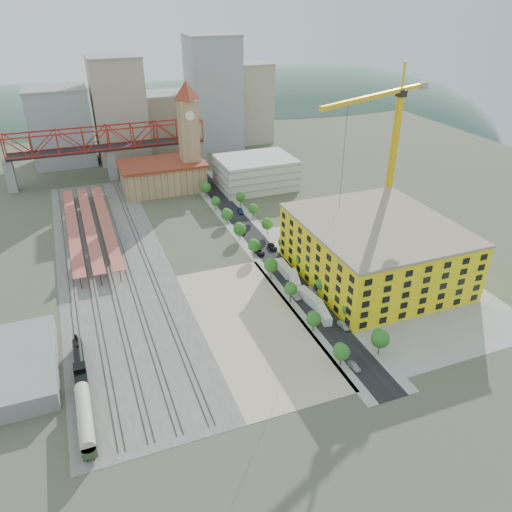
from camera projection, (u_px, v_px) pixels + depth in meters
name	position (u px, v px, depth m)	size (l,w,h in m)	color
ground	(230.00, 270.00, 165.99)	(400.00, 400.00, 0.00)	#474C38
ballast_strip	(113.00, 265.00, 168.92)	(36.00, 165.00, 0.06)	#605E59
dirt_lot	(253.00, 325.00, 138.87)	(28.00, 67.00, 0.06)	tan
street_asphalt	(259.00, 243.00, 183.36)	(12.00, 170.00, 0.06)	black
sidewalk_west	(244.00, 245.00, 181.62)	(3.00, 170.00, 0.04)	gray
sidewalk_east	(272.00, 240.00, 185.11)	(3.00, 170.00, 0.04)	gray
construction_pad	(379.00, 273.00, 163.84)	(50.00, 90.00, 0.06)	gray
rail_tracks	(108.00, 265.00, 168.29)	(26.56, 160.00, 0.18)	#382B23
platform_canopies	(89.00, 224.00, 188.01)	(16.00, 80.00, 4.12)	#B25E44
station_hall	(163.00, 176.00, 228.51)	(38.00, 24.00, 13.10)	tan
clock_tower	(188.00, 126.00, 220.50)	(12.00, 12.00, 52.00)	tan
parking_garage	(255.00, 172.00, 231.50)	(34.00, 26.00, 14.00)	silver
truss_bridge	(108.00, 141.00, 235.23)	(94.00, 9.60, 25.60)	gray
construction_building	(375.00, 249.00, 158.42)	(44.60, 50.60, 18.80)	yellow
warehouse	(8.00, 368.00, 119.27)	(22.00, 32.00, 5.00)	gray
street_trees	(269.00, 255.00, 175.17)	(15.40, 124.40, 8.00)	#22611D
skyline	(160.00, 111.00, 274.26)	(133.00, 46.00, 60.00)	#9EA0A3
distant_hills	(187.00, 200.00, 431.50)	(647.00, 264.00, 227.00)	#4C6B59
locomotive	(80.00, 364.00, 121.34)	(2.80, 21.59, 5.40)	black
coach	(85.00, 419.00, 104.67)	(3.10, 17.99, 5.65)	#2D391F
tower_crane	(390.00, 136.00, 170.63)	(53.89, 24.78, 61.72)	yellow
site_trailer_a	(323.00, 314.00, 141.38)	(2.42, 9.19, 2.52)	silver
site_trailer_b	(310.00, 298.00, 148.44)	(2.67, 10.15, 2.78)	silver
site_trailer_c	(294.00, 280.00, 157.42)	(2.71, 10.30, 2.82)	silver
site_trailer_d	(284.00, 269.00, 163.68)	(2.69, 10.23, 2.80)	silver
car_0	(354.00, 366.00, 122.67)	(1.66, 4.14, 1.41)	#B8B8B8
car_1	(295.00, 295.00, 150.67)	(1.68, 4.82, 1.59)	gray
car_2	(259.00, 252.00, 175.51)	(2.63, 5.70, 1.58)	black
car_3	(241.00, 231.00, 190.56)	(2.26, 5.55, 1.61)	navy
car_4	(344.00, 325.00, 137.38)	(1.77, 4.40, 1.50)	silver
car_5	(312.00, 290.00, 153.27)	(1.55, 4.45, 1.46)	gray
car_6	(273.00, 247.00, 178.94)	(2.45, 5.31, 1.48)	black
car_7	(241.00, 211.00, 207.07)	(2.12, 5.21, 1.51)	navy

